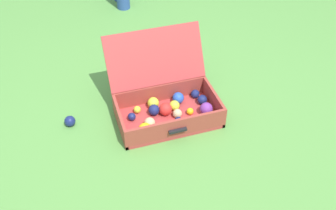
% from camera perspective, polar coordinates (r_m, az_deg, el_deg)
% --- Properties ---
extents(ground_plane, '(16.00, 16.00, 0.00)m').
position_cam_1_polar(ground_plane, '(2.36, -1.35, -3.55)').
color(ground_plane, '#569342').
extents(open_suitcase, '(0.63, 0.57, 0.46)m').
position_cam_1_polar(open_suitcase, '(2.40, -0.37, 0.69)').
color(open_suitcase, '#B23838').
rests_on(open_suitcase, ground).
extents(stray_ball_on_grass, '(0.07, 0.07, 0.07)m').
position_cam_1_polar(stray_ball_on_grass, '(2.44, -14.47, -2.36)').
color(stray_ball_on_grass, navy).
rests_on(stray_ball_on_grass, ground).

